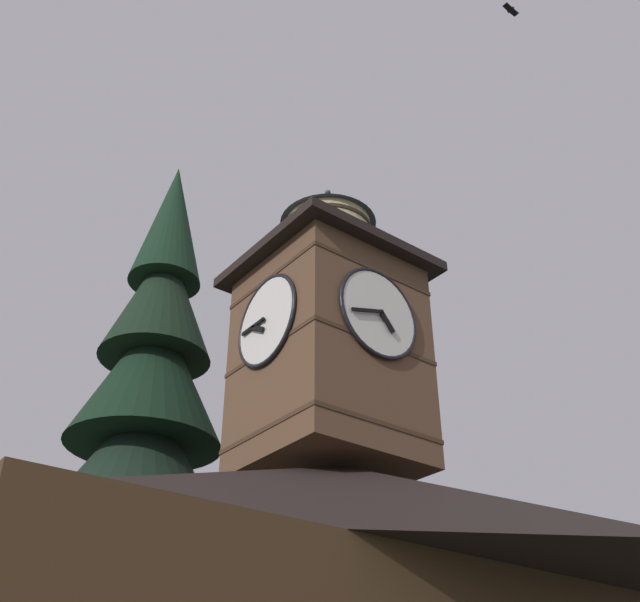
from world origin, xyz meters
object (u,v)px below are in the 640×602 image
(flying_bird_high, at_px, (511,10))
(moon, at_px, (200,531))
(clock_tower, at_px, (329,337))
(pine_tree_behind, at_px, (133,525))

(flying_bird_high, bearing_deg, moon, -108.76)
(clock_tower, distance_m, moon, 40.48)
(clock_tower, xyz_separation_m, flying_bird_high, (-2.99, 4.63, 9.56))
(pine_tree_behind, relative_size, moon, 8.79)
(pine_tree_behind, xyz_separation_m, moon, (-18.63, -30.44, 9.22))
(pine_tree_behind, distance_m, moon, 36.86)
(pine_tree_behind, bearing_deg, moon, -121.46)
(clock_tower, height_order, pine_tree_behind, pine_tree_behind)
(pine_tree_behind, height_order, moon, pine_tree_behind)
(clock_tower, height_order, moon, moon)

